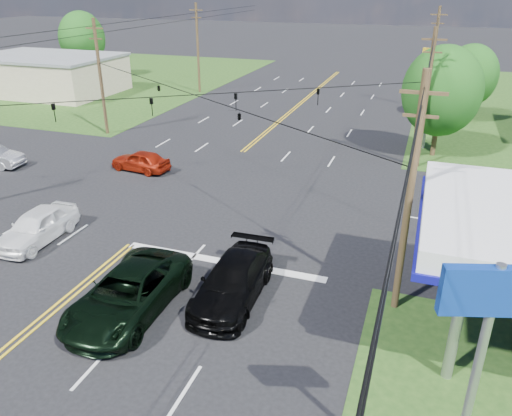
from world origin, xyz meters
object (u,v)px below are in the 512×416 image
at_px(pole_left_far, 198,47).
at_px(polesign_se, 485,334).
at_px(tree_right_b, 470,76).
at_px(tree_far_l, 82,38).
at_px(pole_se, 409,196).
at_px(pole_ne, 426,98).
at_px(retail_nw, 47,75).
at_px(tree_right_a, 442,91).
at_px(suv_black, 233,282).
at_px(pickup_white, 37,226).
at_px(pole_right_far, 433,58).
at_px(pickup_dkgreen, 128,293).
at_px(pole_nw, 100,76).

bearing_deg(pole_left_far, polesign_se, -58.53).
bearing_deg(tree_right_b, tree_far_l, 170.63).
xyz_separation_m(pole_se, pole_ne, (0.00, 18.00, 0.00)).
xyz_separation_m(tree_far_l, polesign_se, (46.92, -49.62, 0.43)).
distance_m(retail_nw, pole_se, 53.09).
relative_size(retail_nw, tree_right_a, 1.96).
bearing_deg(pole_se, suv_black, -165.78).
xyz_separation_m(suv_black, polesign_se, (8.35, -6.99, 4.79)).
bearing_deg(pole_left_far, tree_right_a, -30.65).
distance_m(tree_right_a, pickup_white, 28.49).
height_order(pole_ne, pole_right_far, pole_right_far).
relative_size(pole_ne, suv_black, 1.65).
bearing_deg(pickup_dkgreen, pole_se, 20.51).
xyz_separation_m(suv_black, pickup_white, (-11.25, 1.50, -0.00)).
bearing_deg(pole_right_far, pickup_white, -115.47).
bearing_deg(polesign_se, suv_black, 140.07).
distance_m(retail_nw, pole_nw, 21.60).
bearing_deg(pole_ne, pole_se, -90.00).
height_order(pole_nw, polesign_se, pole_nw).
xyz_separation_m(retail_nw, pole_ne, (43.00, -13.00, 2.92)).
height_order(pole_nw, tree_right_a, pole_nw).
bearing_deg(tree_right_b, pole_nw, -153.05).
bearing_deg(suv_black, pickup_white, 170.53).
xyz_separation_m(pole_ne, polesign_se, (1.92, -26.62, 0.71)).
bearing_deg(pole_ne, tree_right_b, 76.87).
distance_m(tree_far_l, pickup_dkgreen, 57.05).
distance_m(pole_se, pole_left_far, 45.22).
xyz_separation_m(pole_ne, tree_far_l, (-45.00, 23.00, 0.28)).
xyz_separation_m(pole_right_far, tree_far_l, (-45.00, 4.00, 0.03)).
xyz_separation_m(pole_left_far, tree_right_a, (27.00, -16.00, -0.30)).
distance_m(pole_ne, tree_right_b, 15.42).
height_order(pole_ne, suv_black, pole_ne).
relative_size(pole_nw, pole_right_far, 0.95).
distance_m(pole_ne, pickup_dkgreen, 24.36).
distance_m(pole_se, tree_far_l, 60.88).
distance_m(tree_far_l, pickup_white, 49.56).
xyz_separation_m(tree_right_a, polesign_se, (0.92, -29.62, 0.75)).
bearing_deg(pole_right_far, retail_nw, -172.06).
bearing_deg(tree_far_l, pole_nw, -50.44).
relative_size(tree_far_l, pickup_dkgreen, 1.36).
xyz_separation_m(pole_nw, tree_right_b, (29.50, 15.00, -0.70)).
distance_m(tree_right_a, tree_far_l, 50.16).
bearing_deg(pole_right_far, pole_left_far, 180.00).
height_order(tree_right_a, suv_black, tree_right_a).
bearing_deg(tree_far_l, pole_right_far, -5.08).
height_order(pole_ne, tree_far_l, pole_ne).
distance_m(tree_right_b, suv_black, 36.18).
bearing_deg(tree_far_l, tree_right_b, -9.37).
relative_size(pole_se, tree_far_l, 1.09).
bearing_deg(tree_right_a, pickup_dkgreen, -113.89).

